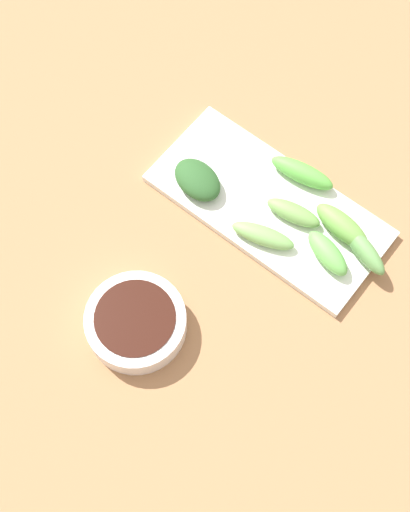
{
  "coord_description": "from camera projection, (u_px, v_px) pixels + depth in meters",
  "views": [
    {
      "loc": [
        -0.31,
        -0.24,
        0.91
      ],
      "look_at": [
        -0.02,
        -0.0,
        0.05
      ],
      "focal_mm": 51.23,
      "sensor_mm": 36.0,
      "label": 1
    }
  ],
  "objects": [
    {
      "name": "broccoli_stalk_5",
      "position": [
        328.0,
        253.0,
        0.94
      ],
      "size": [
        0.05,
        0.08,
        0.03
      ],
      "primitive_type": "ellipsoid",
      "rotation": [
        0.0,
        0.0,
        -0.31
      ],
      "color": "#66B852",
      "rests_on": "serving_plate"
    },
    {
      "name": "sauce_bowl",
      "position": [
        136.0,
        322.0,
        0.91
      ],
      "size": [
        0.13,
        0.13,
        0.04
      ],
      "color": "white",
      "rests_on": "tabletop"
    },
    {
      "name": "broccoli_stalk_4",
      "position": [
        364.0,
        249.0,
        0.94
      ],
      "size": [
        0.05,
        0.09,
        0.03
      ],
      "primitive_type": "ellipsoid",
      "rotation": [
        0.0,
        0.0,
        -0.33
      ],
      "color": "#659F54",
      "rests_on": "serving_plate"
    },
    {
      "name": "broccoli_leafy_6",
      "position": [
        198.0,
        180.0,
        0.99
      ],
      "size": [
        0.06,
        0.08,
        0.03
      ],
      "primitive_type": "ellipsoid",
      "rotation": [
        0.0,
        0.0,
        -0.19
      ],
      "color": "#2C5B29",
      "rests_on": "serving_plate"
    },
    {
      "name": "broccoli_stalk_0",
      "position": [
        342.0,
        226.0,
        0.96
      ],
      "size": [
        0.04,
        0.09,
        0.03
      ],
      "primitive_type": "ellipsoid",
      "rotation": [
        0.0,
        0.0,
        -0.13
      ],
      "color": "#6FAD4A",
      "rests_on": "serving_plate"
    },
    {
      "name": "tabletop",
      "position": [
        212.0,
        260.0,
        0.98
      ],
      "size": [
        2.1,
        2.1,
        0.02
      ],
      "primitive_type": "cube",
      "color": "#A1734B",
      "rests_on": "ground"
    },
    {
      "name": "broccoli_stalk_2",
      "position": [
        263.0,
        236.0,
        0.96
      ],
      "size": [
        0.05,
        0.09,
        0.02
      ],
      "primitive_type": "ellipsoid",
      "rotation": [
        0.0,
        0.0,
        0.29
      ],
      "color": "#77B15B",
      "rests_on": "serving_plate"
    },
    {
      "name": "broccoli_stalk_3",
      "position": [
        293.0,
        213.0,
        0.97
      ],
      "size": [
        0.04,
        0.08,
        0.02
      ],
      "primitive_type": "ellipsoid",
      "rotation": [
        0.0,
        0.0,
        0.18
      ],
      "color": "#72A452",
      "rests_on": "serving_plate"
    },
    {
      "name": "broccoli_stalk_1",
      "position": [
        302.0,
        173.0,
        0.99
      ],
      "size": [
        0.04,
        0.1,
        0.03
      ],
      "primitive_type": "ellipsoid",
      "rotation": [
        0.0,
        0.0,
        0.16
      ],
      "color": "#5DB846",
      "rests_on": "serving_plate"
    },
    {
      "name": "serving_plate",
      "position": [
        268.0,
        206.0,
        0.99
      ],
      "size": [
        0.15,
        0.32,
        0.01
      ],
      "primitive_type": "cube",
      "color": "white",
      "rests_on": "tabletop"
    }
  ]
}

